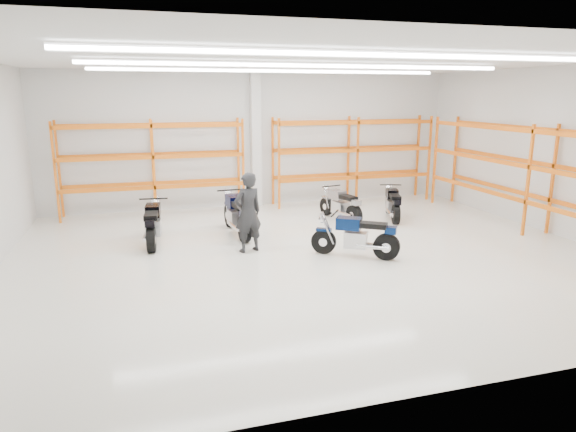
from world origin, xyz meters
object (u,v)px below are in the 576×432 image
object	(u,v)px
motorcycle_main	(359,237)
standing_man	(248,212)
motorcycle_back_d	(393,204)
structural_column	(256,140)
motorcycle_back_b	(238,214)
motorcycle_back_c	(342,206)
motorcycle_back_a	(153,225)

from	to	relation	value
motorcycle_main	standing_man	distance (m)	2.72
standing_man	motorcycle_back_d	bearing A→B (deg)	-173.94
structural_column	motorcycle_back_d	bearing A→B (deg)	-41.30
motorcycle_back_d	structural_column	bearing A→B (deg)	138.70
structural_column	motorcycle_back_b	bearing A→B (deg)	-110.42
motorcycle_back_b	motorcycle_back_c	bearing A→B (deg)	13.41
motorcycle_back_d	standing_man	xyz separation A→B (m)	(-4.95, -2.00, 0.52)
motorcycle_back_c	standing_man	world-z (taller)	standing_man
motorcycle_back_a	standing_man	distance (m)	2.59
motorcycle_back_d	motorcycle_back_c	bearing A→B (deg)	170.89
motorcycle_back_b	motorcycle_back_c	xyz separation A→B (m)	(3.34, 0.80, -0.13)
motorcycle_back_b	structural_column	size ratio (longest dim) A/B	0.54
motorcycle_back_c	standing_man	size ratio (longest dim) A/B	1.03
structural_column	motorcycle_back_c	bearing A→B (deg)	-55.50
standing_man	structural_column	size ratio (longest dim) A/B	0.43
motorcycle_back_b	structural_column	bearing A→B (deg)	69.58
motorcycle_main	motorcycle_back_a	distance (m)	5.22
motorcycle_back_a	motorcycle_back_d	xyz separation A→B (m)	(7.16, 0.73, -0.05)
motorcycle_main	standing_man	xyz separation A→B (m)	(-2.40, 1.18, 0.49)
motorcycle_main	standing_man	world-z (taller)	standing_man
motorcycle_back_a	motorcycle_back_b	bearing A→B (deg)	4.77
motorcycle_back_c	motorcycle_back_d	bearing A→B (deg)	-9.11
motorcycle_back_b	standing_man	bearing A→B (deg)	-91.25
motorcycle_back_d	structural_column	world-z (taller)	structural_column
motorcycle_back_c	structural_column	bearing A→B (deg)	124.50
motorcycle_back_a	standing_man	xyz separation A→B (m)	(2.21, -1.27, 0.47)
motorcycle_main	motorcycle_back_c	size ratio (longest dim) A/B	0.91
standing_man	structural_column	world-z (taller)	structural_column
motorcycle_back_c	motorcycle_back_d	world-z (taller)	motorcycle_back_c
motorcycle_back_b	motorcycle_back_d	bearing A→B (deg)	6.29
motorcycle_back_a	motorcycle_back_d	world-z (taller)	motorcycle_back_a
motorcycle_back_a	structural_column	bearing A→B (deg)	46.90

